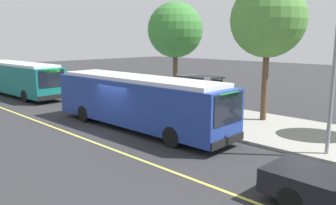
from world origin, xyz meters
TOP-DOWN VIEW (x-y plane):
  - ground_plane at (0.00, 0.00)m, footprint 120.00×120.00m
  - sidewalk_curb at (0.00, 6.00)m, footprint 44.00×6.40m
  - lane_stripe_center at (0.00, -2.20)m, footprint 36.00×0.14m
  - transit_bus_main at (0.58, 1.01)m, footprint 12.07×2.82m
  - transit_bus_second at (-15.78, 1.03)m, footprint 11.96×3.04m
  - bus_shelter at (0.81, 6.06)m, footprint 2.90×1.60m
  - waiting_bench at (0.77, 5.96)m, footprint 1.60×0.48m
  - route_sign_post at (3.30, 3.75)m, footprint 0.44×0.08m
  - pedestrian_commuter at (1.38, 4.67)m, footprint 0.24×0.40m
  - street_tree_upstreet at (-2.57, 7.39)m, footprint 4.05×4.05m
  - street_tree_downstreet at (4.82, 7.36)m, footprint 4.36×4.36m
  - utility_pole at (9.90, 3.63)m, footprint 0.16×0.16m

SIDE VIEW (x-z plane):
  - ground_plane at x=0.00m, z-range 0.00..0.00m
  - lane_stripe_center at x=0.00m, z-range 0.00..0.01m
  - sidewalk_curb at x=0.00m, z-range 0.00..0.15m
  - waiting_bench at x=0.77m, z-range 0.16..1.11m
  - pedestrian_commuter at x=1.38m, z-range 0.27..1.96m
  - transit_bus_second at x=-15.78m, z-range 0.14..3.09m
  - transit_bus_main at x=0.58m, z-range 0.14..3.09m
  - bus_shelter at x=0.81m, z-range 0.68..3.16m
  - route_sign_post at x=3.30m, z-range 0.56..3.36m
  - utility_pole at x=9.90m, z-range 0.15..6.55m
  - street_tree_upstreet at x=-2.57m, z-range 1.86..9.38m
  - street_tree_downstreet at x=4.82m, z-range 2.00..10.10m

